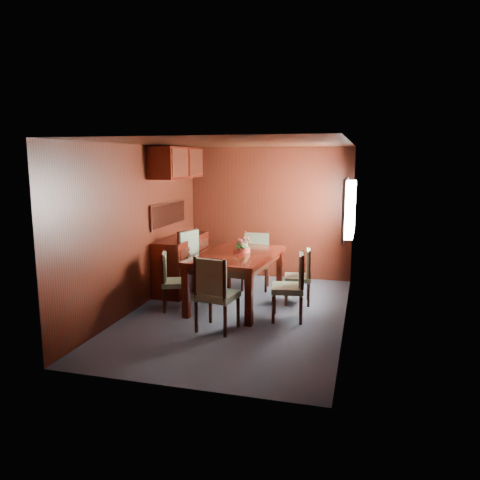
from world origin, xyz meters
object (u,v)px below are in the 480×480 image
(sideboard, at_px, (182,263))
(chair_left_near, at_px, (171,278))
(chair_right_near, at_px, (293,282))
(flower_centerpiece, at_px, (242,244))
(chair_head, at_px, (214,290))
(dining_table, at_px, (237,261))

(sideboard, xyz_separation_m, chair_left_near, (0.26, -1.04, 0.03))
(chair_right_near, xyz_separation_m, flower_centerpiece, (-0.86, 0.54, 0.39))
(chair_right_near, distance_m, chair_head, 1.15)
(chair_left_near, relative_size, chair_head, 0.86)
(chair_left_near, height_order, chair_head, chair_head)
(sideboard, relative_size, chair_right_near, 1.48)
(chair_left_near, distance_m, chair_head, 1.14)
(dining_table, xyz_separation_m, chair_right_near, (0.92, -0.42, -0.16))
(sideboard, bearing_deg, chair_head, -56.35)
(chair_right_near, bearing_deg, dining_table, 57.01)
(chair_head, bearing_deg, flower_centerpiece, 97.60)
(chair_head, bearing_deg, chair_right_near, 47.99)
(sideboard, distance_m, dining_table, 1.30)
(sideboard, height_order, chair_head, chair_head)
(chair_left_near, distance_m, chair_right_near, 1.79)
(sideboard, distance_m, chair_right_near, 2.29)
(sideboard, xyz_separation_m, chair_head, (1.16, -1.74, 0.10))
(sideboard, relative_size, chair_left_near, 1.63)
(dining_table, height_order, chair_left_near, chair_left_near)
(sideboard, bearing_deg, chair_right_near, -26.33)
(sideboard, xyz_separation_m, dining_table, (1.13, -0.60, 0.23))
(sideboard, height_order, dining_table, sideboard)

